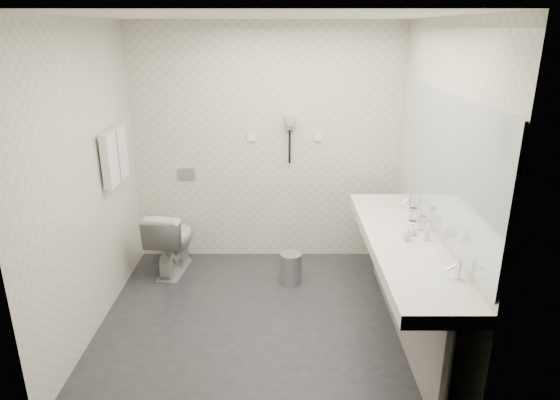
{
  "coord_description": "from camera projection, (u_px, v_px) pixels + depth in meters",
  "views": [
    {
      "loc": [
        0.15,
        -3.73,
        2.41
      ],
      "look_at": [
        0.15,
        0.15,
        1.05
      ],
      "focal_mm": 31.39,
      "sensor_mm": 36.0,
      "label": 1
    }
  ],
  "objects": [
    {
      "name": "floor",
      "position": [
        263.0,
        318.0,
        4.32
      ],
      "size": [
        2.8,
        2.8,
        0.0
      ],
      "primitive_type": "plane",
      "color": "#232428",
      "rests_on": "ground"
    },
    {
      "name": "ceiling",
      "position": [
        259.0,
        16.0,
        3.49
      ],
      "size": [
        2.8,
        2.8,
        0.0
      ],
      "primitive_type": "plane",
      "rotation": [
        3.14,
        0.0,
        0.0
      ],
      "color": "silver",
      "rests_on": "wall_back"
    },
    {
      "name": "wall_back",
      "position": [
        266.0,
        146.0,
        5.13
      ],
      "size": [
        2.8,
        0.0,
        2.8
      ],
      "primitive_type": "plane",
      "rotation": [
        1.57,
        0.0,
        0.0
      ],
      "color": "beige",
      "rests_on": "floor"
    },
    {
      "name": "wall_front",
      "position": [
        253.0,
        253.0,
        2.68
      ],
      "size": [
        2.8,
        0.0,
        2.8
      ],
      "primitive_type": "plane",
      "rotation": [
        -1.57,
        0.0,
        0.0
      ],
      "color": "beige",
      "rests_on": "floor"
    },
    {
      "name": "wall_left",
      "position": [
        86.0,
        183.0,
        3.91
      ],
      "size": [
        0.0,
        2.6,
        2.6
      ],
      "primitive_type": "plane",
      "rotation": [
        1.57,
        0.0,
        1.57
      ],
      "color": "beige",
      "rests_on": "floor"
    },
    {
      "name": "wall_right",
      "position": [
        436.0,
        183.0,
        3.91
      ],
      "size": [
        0.0,
        2.6,
        2.6
      ],
      "primitive_type": "plane",
      "rotation": [
        1.57,
        0.0,
        -1.57
      ],
      "color": "beige",
      "rests_on": "floor"
    },
    {
      "name": "vanity_counter",
      "position": [
        403.0,
        244.0,
        3.87
      ],
      "size": [
        0.55,
        2.2,
        0.1
      ],
      "primitive_type": "cube",
      "color": "silver",
      "rests_on": "floor"
    },
    {
      "name": "vanity_panel",
      "position": [
        402.0,
        292.0,
        4.01
      ],
      "size": [
        0.03,
        2.15,
        0.75
      ],
      "primitive_type": "cube",
      "color": "gray",
      "rests_on": "floor"
    },
    {
      "name": "vanity_post_near",
      "position": [
        446.0,
        377.0,
        3.03
      ],
      "size": [
        0.06,
        0.06,
        0.75
      ],
      "primitive_type": "cylinder",
      "color": "silver",
      "rests_on": "floor"
    },
    {
      "name": "vanity_post_far",
      "position": [
        381.0,
        240.0,
        4.99
      ],
      "size": [
        0.06,
        0.06,
        0.75
      ],
      "primitive_type": "cylinder",
      "color": "silver",
      "rests_on": "floor"
    },
    {
      "name": "mirror",
      "position": [
        445.0,
        165.0,
        3.65
      ],
      "size": [
        0.02,
        2.2,
        1.05
      ],
      "primitive_type": "cube",
      "color": "#B2BCC6",
      "rests_on": "wall_right"
    },
    {
      "name": "basin_near",
      "position": [
        427.0,
        280.0,
        3.24
      ],
      "size": [
        0.4,
        0.31,
        0.05
      ],
      "primitive_type": "ellipsoid",
      "color": "silver",
      "rests_on": "vanity_counter"
    },
    {
      "name": "basin_far",
      "position": [
        387.0,
        211.0,
        4.47
      ],
      "size": [
        0.4,
        0.31,
        0.05
      ],
      "primitive_type": "ellipsoid",
      "color": "silver",
      "rests_on": "vanity_counter"
    },
    {
      "name": "faucet_near",
      "position": [
        458.0,
        268.0,
        3.21
      ],
      "size": [
        0.04,
        0.04,
        0.15
      ],
      "primitive_type": "cylinder",
      "color": "silver",
      "rests_on": "vanity_counter"
    },
    {
      "name": "faucet_far",
      "position": [
        409.0,
        202.0,
        4.44
      ],
      "size": [
        0.04,
        0.04,
        0.15
      ],
      "primitive_type": "cylinder",
      "color": "silver",
      "rests_on": "vanity_counter"
    },
    {
      "name": "soap_bottle_a",
      "position": [
        407.0,
        234.0,
        3.79
      ],
      "size": [
        0.06,
        0.06,
        0.11
      ],
      "primitive_type": "imported",
      "rotation": [
        0.0,
        0.0,
        0.29
      ],
      "color": "silver",
      "rests_on": "vanity_counter"
    },
    {
      "name": "soap_bottle_b",
      "position": [
        412.0,
        229.0,
        3.91
      ],
      "size": [
        0.08,
        0.08,
        0.1
      ],
      "primitive_type": "imported",
      "rotation": [
        0.0,
        0.0,
        -0.11
      ],
      "color": "silver",
      "rests_on": "vanity_counter"
    },
    {
      "name": "soap_bottle_c",
      "position": [
        426.0,
        233.0,
        3.81
      ],
      "size": [
        0.04,
        0.04,
        0.11
      ],
      "primitive_type": "imported",
      "rotation": [
        0.0,
        0.0,
        0.08
      ],
      "color": "silver",
      "rests_on": "vanity_counter"
    },
    {
      "name": "glass_left",
      "position": [
        422.0,
        223.0,
        4.0
      ],
      "size": [
        0.07,
        0.07,
        0.12
      ],
      "primitive_type": "cylinder",
      "rotation": [
        0.0,
        0.0,
        0.09
      ],
      "color": "silver",
      "rests_on": "vanity_counter"
    },
    {
      "name": "glass_right",
      "position": [
        413.0,
        214.0,
        4.19
      ],
      "size": [
        0.08,
        0.08,
        0.12
      ],
      "primitive_type": "cylinder",
      "rotation": [
        0.0,
        0.0,
        0.42
      ],
      "color": "silver",
      "rests_on": "vanity_counter"
    },
    {
      "name": "toilet",
      "position": [
        172.0,
        241.0,
        5.05
      ],
      "size": [
        0.47,
        0.73,
        0.69
      ],
      "primitive_type": "imported",
      "rotation": [
        0.0,
        0.0,
        3.01
      ],
      "color": "silver",
      "rests_on": "floor"
    },
    {
      "name": "flush_plate",
      "position": [
        187.0,
        174.0,
        5.22
      ],
      "size": [
        0.18,
        0.02,
        0.12
      ],
      "primitive_type": "cube",
      "color": "#B2B5BA",
      "rests_on": "wall_back"
    },
    {
      "name": "pedal_bin",
      "position": [
        291.0,
        269.0,
        4.87
      ],
      "size": [
        0.24,
        0.24,
        0.3
      ],
      "primitive_type": "cylinder",
      "rotation": [
        0.0,
        0.0,
        -0.12
      ],
      "color": "#B2B5BA",
      "rests_on": "floor"
    },
    {
      "name": "bin_lid",
      "position": [
        291.0,
        254.0,
        4.82
      ],
      "size": [
        0.22,
        0.22,
        0.02
      ],
      "primitive_type": "cylinder",
      "color": "#B2B5BA",
      "rests_on": "pedal_bin"
    },
    {
      "name": "towel_rail",
      "position": [
        111.0,
        132.0,
        4.33
      ],
      "size": [
        0.02,
        0.62,
        0.02
      ],
      "primitive_type": "cylinder",
      "rotation": [
        1.57,
        0.0,
        0.0
      ],
      "color": "silver",
      "rests_on": "wall_left"
    },
    {
      "name": "towel_near",
      "position": [
        110.0,
        160.0,
        4.27
      ],
      "size": [
        0.07,
        0.24,
        0.48
      ],
      "primitive_type": "cube",
      "color": "silver",
      "rests_on": "towel_rail"
    },
    {
      "name": "towel_far",
      "position": [
        120.0,
        152.0,
        4.53
      ],
      "size": [
        0.07,
        0.24,
        0.48
      ],
      "primitive_type": "cube",
      "color": "silver",
      "rests_on": "towel_rail"
    },
    {
      "name": "dryer_cradle",
      "position": [
        290.0,
        123.0,
        5.02
      ],
      "size": [
        0.1,
        0.04,
        0.14
      ],
      "primitive_type": "cube",
      "color": "gray",
      "rests_on": "wall_back"
    },
    {
      "name": "dryer_barrel",
      "position": [
        290.0,
        121.0,
        4.95
      ],
      "size": [
        0.08,
        0.14,
        0.08
      ],
      "primitive_type": "cylinder",
      "rotation": [
        1.57,
        0.0,
        0.0
      ],
      "color": "gray",
      "rests_on": "dryer_cradle"
    },
    {
      "name": "dryer_cord",
      "position": [
        290.0,
        147.0,
        5.09
      ],
      "size": [
        0.02,
        0.02,
        0.35
      ],
      "primitive_type": "cylinder",
      "color": "black",
      "rests_on": "dryer_cradle"
    },
    {
      "name": "switch_plate_a",
      "position": [
        251.0,
        137.0,
        5.09
      ],
      "size": [
        0.09,
        0.02,
        0.09
      ],
      "primitive_type": "cube",
      "color": "silver",
      "rests_on": "wall_back"
    },
    {
      "name": "switch_plate_b",
      "position": [
        318.0,
        137.0,
        5.09
      ],
      "size": [
        0.09,
        0.02,
        0.09
      ],
      "primitive_type": "cube",
      "color": "silver",
      "rests_on": "wall_back"
    }
  ]
}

